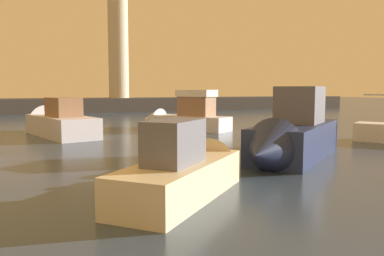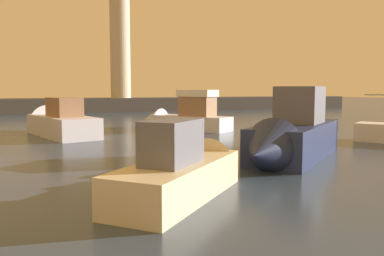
{
  "view_description": "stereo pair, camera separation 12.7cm",
  "coord_description": "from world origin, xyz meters",
  "px_view_note": "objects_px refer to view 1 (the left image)",
  "views": [
    {
      "loc": [
        -5.49,
        -1.4,
        2.98
      ],
      "look_at": [
        1.88,
        16.29,
        1.12
      ],
      "focal_mm": 37.64,
      "sensor_mm": 36.0,
      "label": 1
    },
    {
      "loc": [
        -5.38,
        -1.45,
        2.98
      ],
      "look_at": [
        1.88,
        16.29,
        1.12
      ],
      "focal_mm": 37.64,
      "sensor_mm": 36.0,
      "label": 2
    }
  ],
  "objects_px": {
    "lighthouse": "(118,41)",
    "motorboat_3": "(290,137)",
    "motorboat_2": "(55,122)",
    "motorboat_1": "(182,117)",
    "mooring_buoy": "(286,122)",
    "motorboat_4": "(192,169)"
  },
  "relations": [
    {
      "from": "motorboat_2",
      "to": "mooring_buoy",
      "type": "bearing_deg",
      "value": -7.82
    },
    {
      "from": "motorboat_1",
      "to": "mooring_buoy",
      "type": "bearing_deg",
      "value": -17.26
    },
    {
      "from": "motorboat_3",
      "to": "motorboat_4",
      "type": "relative_size",
      "value": 1.41
    },
    {
      "from": "mooring_buoy",
      "to": "motorboat_3",
      "type": "bearing_deg",
      "value": -124.98
    },
    {
      "from": "motorboat_1",
      "to": "motorboat_4",
      "type": "relative_size",
      "value": 1.28
    },
    {
      "from": "lighthouse",
      "to": "motorboat_2",
      "type": "relative_size",
      "value": 1.76
    },
    {
      "from": "lighthouse",
      "to": "mooring_buoy",
      "type": "bearing_deg",
      "value": -76.84
    },
    {
      "from": "motorboat_2",
      "to": "motorboat_1",
      "type": "bearing_deg",
      "value": 0.51
    },
    {
      "from": "motorboat_3",
      "to": "mooring_buoy",
      "type": "height_order",
      "value": "motorboat_3"
    },
    {
      "from": "lighthouse",
      "to": "motorboat_3",
      "type": "relative_size",
      "value": 1.92
    },
    {
      "from": "lighthouse",
      "to": "motorboat_3",
      "type": "distance_m",
      "value": 40.9
    },
    {
      "from": "lighthouse",
      "to": "motorboat_1",
      "type": "distance_m",
      "value": 27.27
    },
    {
      "from": "motorboat_3",
      "to": "mooring_buoy",
      "type": "bearing_deg",
      "value": 55.02
    },
    {
      "from": "motorboat_3",
      "to": "motorboat_4",
      "type": "distance_m",
      "value": 6.59
    },
    {
      "from": "motorboat_3",
      "to": "motorboat_2",
      "type": "bearing_deg",
      "value": 120.98
    },
    {
      "from": "motorboat_4",
      "to": "mooring_buoy",
      "type": "relative_size",
      "value": 6.43
    },
    {
      "from": "motorboat_1",
      "to": "motorboat_3",
      "type": "xyz_separation_m",
      "value": [
        -0.61,
        -14.09,
        0.06
      ]
    },
    {
      "from": "lighthouse",
      "to": "motorboat_2",
      "type": "distance_m",
      "value": 29.14
    },
    {
      "from": "motorboat_4",
      "to": "motorboat_3",
      "type": "bearing_deg",
      "value": 28.87
    },
    {
      "from": "mooring_buoy",
      "to": "lighthouse",
      "type": "bearing_deg",
      "value": 103.16
    },
    {
      "from": "motorboat_2",
      "to": "motorboat_3",
      "type": "height_order",
      "value": "motorboat_3"
    },
    {
      "from": "motorboat_2",
      "to": "motorboat_3",
      "type": "bearing_deg",
      "value": -59.02
    }
  ]
}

